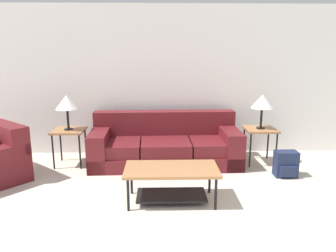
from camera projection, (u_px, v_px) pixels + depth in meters
wall_back at (166, 81)px, 5.78m from camera, size 9.14×0.06×2.60m
couch at (165, 146)px, 5.41m from camera, size 2.42×1.03×0.82m
coffee_table at (171, 177)px, 4.00m from camera, size 1.14×0.59×0.44m
side_table_left at (69, 134)px, 5.27m from camera, size 0.50×0.49×0.59m
side_table_right at (260, 132)px, 5.35m from camera, size 0.50×0.49×0.59m
table_lamp_left at (67, 103)px, 5.16m from camera, size 0.36×0.36×0.56m
table_lamp_right at (262, 102)px, 5.23m from camera, size 0.36×0.36×0.56m
backpack at (286, 164)px, 4.84m from camera, size 0.32×0.28×0.38m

